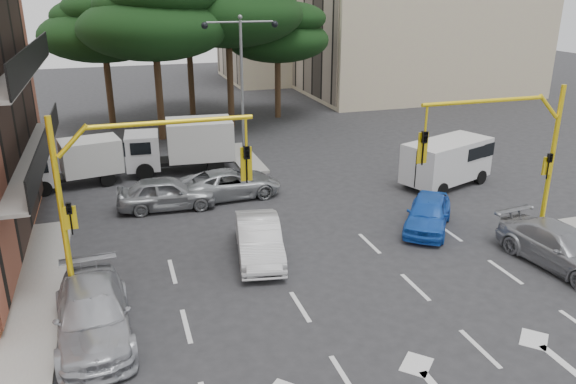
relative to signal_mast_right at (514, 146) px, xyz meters
name	(u,v)px	position (x,y,z in m)	size (l,w,h in m)	color
ground	(359,297)	(-6.80, -1.99, -3.88)	(120.00, 120.00, 0.00)	#28282B
median_strip	(244,158)	(-6.80, 14.01, -3.81)	(1.40, 6.00, 0.15)	gray
pine_left_near	(154,17)	(-10.75, 19.96, 3.72)	(9.15, 9.15, 10.23)	#382616
pine_center	(228,3)	(-5.75, 21.96, 4.41)	(9.98, 9.98, 11.16)	#382616
pine_left_far	(103,25)	(-13.75, 23.96, 3.03)	(8.32, 8.32, 9.30)	#382616
pine_right	(278,32)	(-1.75, 23.96, 2.33)	(7.49, 7.49, 8.37)	#382616
pine_back	(188,11)	(-7.75, 26.96, 3.72)	(9.15, 9.15, 10.23)	#382616
signal_mast_right	(514,146)	(0.00, 0.00, 0.00)	(5.79, 0.37, 6.00)	yellow
signal_mast_left	(124,183)	(-13.61, 0.00, 0.00)	(5.79, 0.37, 6.00)	yellow
street_lamp_center	(241,63)	(-6.80, 14.01, 1.54)	(4.16, 0.36, 7.77)	slate
car_white_hatch	(259,239)	(-9.14, 1.66, -3.17)	(1.52, 4.36, 1.44)	silver
car_blue_compact	(428,213)	(-1.96, 2.09, -3.20)	(1.61, 4.00, 1.36)	blue
car_silver_wagon	(93,314)	(-14.80, -1.73, -3.16)	(2.02, 4.97, 1.44)	#AAABB2
car_silver_cross_a	(231,183)	(-8.80, 8.18, -3.23)	(2.17, 4.70, 1.30)	#9CA0A4
car_silver_cross_b	(167,193)	(-11.80, 7.55, -3.15)	(1.73, 4.31, 1.47)	gray
car_silver_parked	(561,247)	(0.80, -2.15, -3.18)	(1.98, 4.87, 1.41)	gray
van_white	(447,163)	(1.70, 6.60, -2.73)	(2.10, 4.64, 2.32)	silver
box_truck_a	(74,164)	(-15.80, 12.01, -2.75)	(1.94, 4.61, 2.27)	silver
box_truck_b	(181,147)	(-10.49, 12.72, -2.50)	(2.36, 5.62, 2.76)	silver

